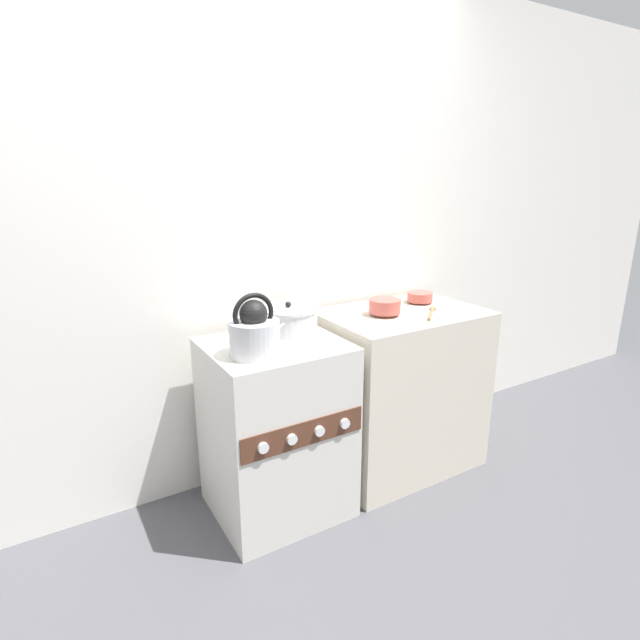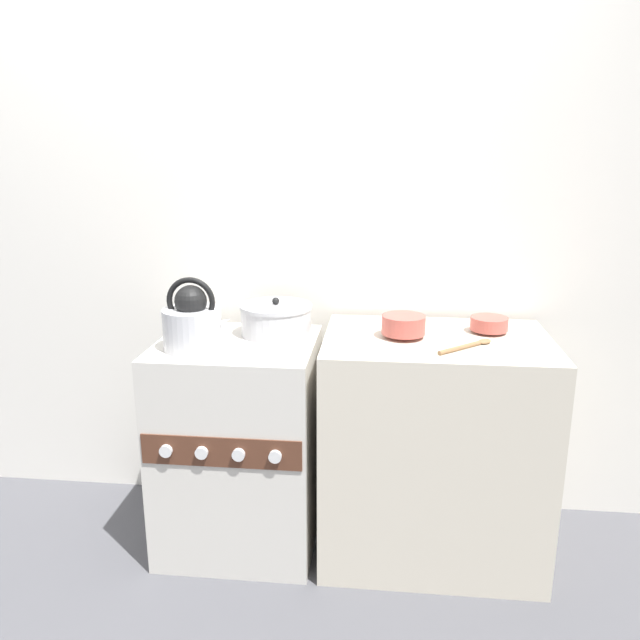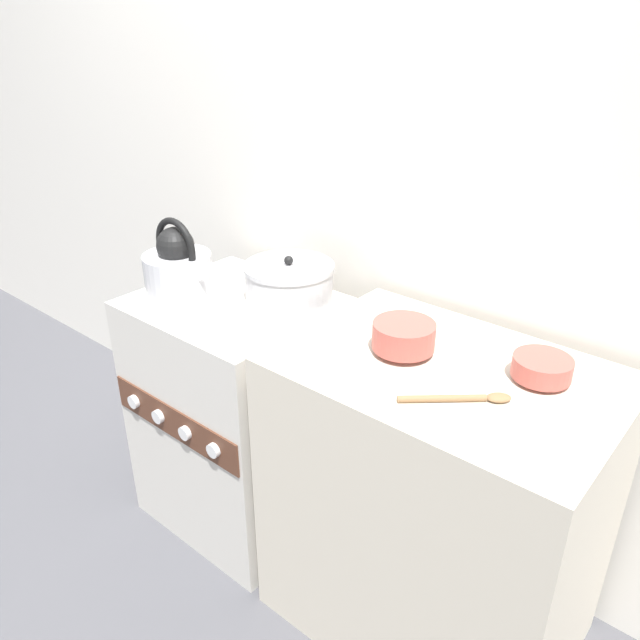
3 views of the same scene
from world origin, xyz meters
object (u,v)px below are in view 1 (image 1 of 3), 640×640
stove (277,428)px  enamel_bowl (385,306)px  kettle (255,332)px  cooking_pot (288,319)px  small_ceramic_bowl (420,297)px

stove → enamel_bowl: bearing=1.2°
stove → kettle: (-0.13, -0.09, 0.51)m
kettle → enamel_bowl: (0.74, 0.11, -0.02)m
cooking_pot → small_ceramic_bowl: (0.80, -0.01, 0.01)m
stove → small_ceramic_bowl: small_ceramic_bowl is taller
cooking_pot → kettle: bearing=-141.2°
cooking_pot → small_ceramic_bowl: bearing=-0.6°
stove → enamel_bowl: 0.79m
kettle → small_ceramic_bowl: 1.08m
small_ceramic_bowl → cooking_pot: bearing=179.4°
enamel_bowl → small_ceramic_bowl: (0.32, 0.10, -0.01)m
kettle → small_ceramic_bowl: kettle is taller
enamel_bowl → cooking_pot: bearing=167.9°
cooking_pot → enamel_bowl: 0.49m
stove → small_ceramic_bowl: bearing=6.7°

